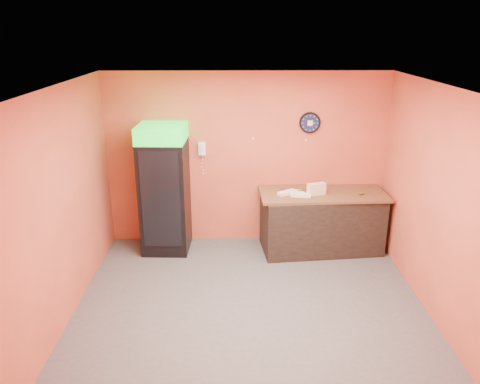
{
  "coord_description": "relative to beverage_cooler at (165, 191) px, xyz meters",
  "views": [
    {
      "loc": [
        -0.2,
        -5.3,
        3.43
      ],
      "look_at": [
        -0.12,
        0.6,
        1.34
      ],
      "focal_mm": 35.0,
      "sensor_mm": 36.0,
      "label": 1
    }
  ],
  "objects": [
    {
      "name": "butcher_paper",
      "position": [
        2.48,
        -0.02,
        -0.05
      ],
      "size": [
        2.01,
        0.92,
        0.04
      ],
      "primitive_type": "cube",
      "rotation": [
        0.0,
        0.0,
        0.04
      ],
      "color": "brown",
      "rests_on": "prep_counter"
    },
    {
      "name": "wrapped_sandwich_mid",
      "position": [
        2.11,
        -0.18,
        -0.0
      ],
      "size": [
        0.32,
        0.17,
        0.04
      ],
      "primitive_type": "cube",
      "rotation": [
        0.0,
        0.0,
        -0.17
      ],
      "color": "white",
      "rests_on": "butcher_paper"
    },
    {
      "name": "wall_phone",
      "position": [
        0.58,
        0.34,
        0.6
      ],
      "size": [
        0.11,
        0.1,
        0.21
      ],
      "color": "white",
      "rests_on": "back_wall"
    },
    {
      "name": "left_wall",
      "position": [
        -0.96,
        -1.6,
        0.4
      ],
      "size": [
        0.02,
        4.0,
        2.8
      ],
      "primitive_type": "cube",
      "color": "#E0593F",
      "rests_on": "floor"
    },
    {
      "name": "right_wall",
      "position": [
        3.54,
        -1.6,
        0.4
      ],
      "size": [
        0.02,
        4.0,
        2.8
      ],
      "primitive_type": "cube",
      "color": "#E0593F",
      "rests_on": "floor"
    },
    {
      "name": "beverage_cooler",
      "position": [
        0.0,
        0.0,
        0.0
      ],
      "size": [
        0.74,
        0.75,
        2.04
      ],
      "rotation": [
        0.0,
        0.0,
        -0.04
      ],
      "color": "black",
      "rests_on": "floor"
    },
    {
      "name": "wrapped_sandwich_left",
      "position": [
        2.04,
        -0.09,
        -0.01
      ],
      "size": [
        0.28,
        0.16,
        0.04
      ],
      "primitive_type": "cube",
      "rotation": [
        0.0,
        0.0,
        -0.24
      ],
      "color": "white",
      "rests_on": "butcher_paper"
    },
    {
      "name": "back_wall",
      "position": [
        1.29,
        0.4,
        0.4
      ],
      "size": [
        4.5,
        0.02,
        2.8
      ],
      "primitive_type": "cube",
      "color": "#E0593F",
      "rests_on": "floor"
    },
    {
      "name": "wall_clock",
      "position": [
        2.28,
        0.37,
        1.01
      ],
      "size": [
        0.33,
        0.06,
        0.33
      ],
      "color": "black",
      "rests_on": "back_wall"
    },
    {
      "name": "kitchen_tool",
      "position": [
        2.17,
        0.09,
        0.0
      ],
      "size": [
        0.06,
        0.06,
        0.06
      ],
      "primitive_type": "cylinder",
      "color": "silver",
      "rests_on": "butcher_paper"
    },
    {
      "name": "sub_roll_stack",
      "position": [
        2.36,
        -0.11,
        0.07
      ],
      "size": [
        0.31,
        0.19,
        0.18
      ],
      "rotation": [
        0.0,
        0.0,
        0.34
      ],
      "color": "#F1E3BC",
      "rests_on": "butcher_paper"
    },
    {
      "name": "prep_counter",
      "position": [
        2.48,
        -0.02,
        -0.53
      ],
      "size": [
        1.93,
        1.01,
        0.93
      ],
      "primitive_type": "cube",
      "rotation": [
        0.0,
        0.0,
        0.1
      ],
      "color": "black",
      "rests_on": "floor"
    },
    {
      "name": "floor",
      "position": [
        1.29,
        -1.6,
        -1.0
      ],
      "size": [
        4.5,
        4.5,
        0.0
      ],
      "primitive_type": "plane",
      "color": "#47474C",
      "rests_on": "ground"
    },
    {
      "name": "wrapped_sandwich_right",
      "position": [
        1.92,
        -0.07,
        -0.0
      ],
      "size": [
        0.33,
        0.28,
        0.04
      ],
      "primitive_type": "cube",
      "rotation": [
        0.0,
        0.0,
        0.6
      ],
      "color": "white",
      "rests_on": "butcher_paper"
    },
    {
      "name": "ceiling",
      "position": [
        1.29,
        -1.6,
        1.8
      ],
      "size": [
        4.5,
        4.0,
        0.02
      ],
      "primitive_type": "cube",
      "color": "white",
      "rests_on": "back_wall"
    }
  ]
}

